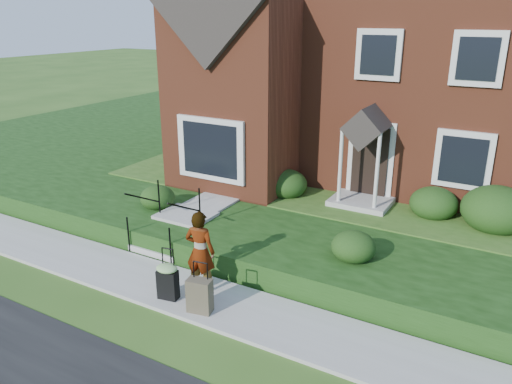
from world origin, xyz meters
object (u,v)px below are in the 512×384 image
Objects in this scene: suitcase_olive at (200,296)px; woman at (200,251)px; suitcase_black at (168,279)px; front_steps at (175,227)px.

woman is at bearing 112.62° from suitcase_olive.
woman is 0.99m from suitcase_olive.
suitcase_olive is at bearing -14.92° from suitcase_black.
suitcase_olive is (0.46, -0.69, -0.54)m from woman.
front_steps is at bearing 115.37° from suitcase_black.
front_steps is 1.13× the size of woman.
front_steps is 1.93× the size of suitcase_olive.
suitcase_black is (1.58, -2.22, 0.03)m from front_steps.
suitcase_black is 1.06× the size of suitcase_olive.
front_steps is 2.73m from suitcase_black.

